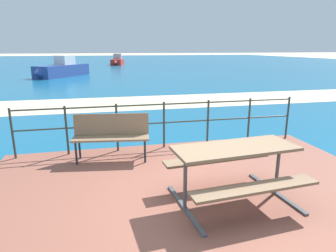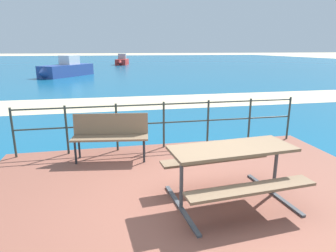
{
  "view_description": "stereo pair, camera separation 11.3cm",
  "coord_description": "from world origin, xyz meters",
  "px_view_note": "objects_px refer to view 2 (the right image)",
  "views": [
    {
      "loc": [
        -1.24,
        -3.46,
        2.13
      ],
      "look_at": [
        0.14,
        2.6,
        0.47
      ],
      "focal_mm": 31.21,
      "sensor_mm": 36.0,
      "label": 1
    },
    {
      "loc": [
        -1.13,
        -3.48,
        2.13
      ],
      "look_at": [
        0.14,
        2.6,
        0.47
      ],
      "focal_mm": 31.21,
      "sensor_mm": 36.0,
      "label": 2
    }
  ],
  "objects_px": {
    "picnic_table": "(231,162)",
    "park_bench": "(111,132)",
    "boat_mid": "(66,69)",
    "boat_near": "(122,61)"
  },
  "relations": [
    {
      "from": "picnic_table",
      "to": "park_bench",
      "type": "distance_m",
      "value": 2.54
    },
    {
      "from": "park_bench",
      "to": "boat_mid",
      "type": "xyz_separation_m",
      "value": [
        -3.02,
        18.47,
        -0.05
      ]
    },
    {
      "from": "picnic_table",
      "to": "boat_near",
      "type": "xyz_separation_m",
      "value": [
        0.45,
        35.38,
        -0.19
      ]
    },
    {
      "from": "boat_near",
      "to": "boat_mid",
      "type": "distance_m",
      "value": 15.75
    },
    {
      "from": "picnic_table",
      "to": "park_bench",
      "type": "bearing_deg",
      "value": 123.21
    },
    {
      "from": "picnic_table",
      "to": "boat_near",
      "type": "bearing_deg",
      "value": 84.23
    },
    {
      "from": "boat_near",
      "to": "picnic_table",
      "type": "bearing_deg",
      "value": 11.39
    },
    {
      "from": "park_bench",
      "to": "boat_mid",
      "type": "distance_m",
      "value": 18.72
    },
    {
      "from": "park_bench",
      "to": "boat_near",
      "type": "height_order",
      "value": "boat_near"
    },
    {
      "from": "picnic_table",
      "to": "park_bench",
      "type": "height_order",
      "value": "park_bench"
    }
  ]
}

